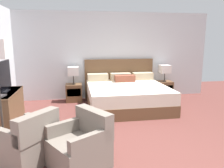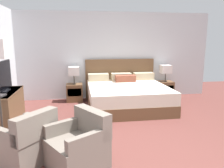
% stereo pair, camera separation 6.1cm
% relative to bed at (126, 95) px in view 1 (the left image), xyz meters
% --- Properties ---
extents(ground_plane, '(11.23, 11.23, 0.00)m').
position_rel_bed_xyz_m(ground_plane, '(-0.40, -2.74, -0.32)').
color(ground_plane, brown).
extents(wall_back, '(6.28, 0.06, 2.51)m').
position_rel_bed_xyz_m(wall_back, '(-0.40, 1.03, 0.94)').
color(wall_back, silver).
rests_on(wall_back, ground).
extents(bed, '(2.05, 2.04, 1.16)m').
position_rel_bed_xyz_m(bed, '(0.00, 0.00, 0.00)').
color(bed, brown).
rests_on(bed, ground).
extents(nightstand_left, '(0.45, 0.40, 0.49)m').
position_rel_bed_xyz_m(nightstand_left, '(-1.35, 0.74, -0.07)').
color(nightstand_left, brown).
rests_on(nightstand_left, ground).
extents(nightstand_right, '(0.45, 0.40, 0.49)m').
position_rel_bed_xyz_m(nightstand_right, '(1.35, 0.74, -0.07)').
color(nightstand_right, brown).
rests_on(nightstand_right, ground).
extents(table_lamp_left, '(0.30, 0.30, 0.49)m').
position_rel_bed_xyz_m(table_lamp_left, '(-1.35, 0.74, 0.54)').
color(table_lamp_left, '#332D28').
rests_on(table_lamp_left, nightstand_left).
extents(table_lamp_right, '(0.30, 0.30, 0.49)m').
position_rel_bed_xyz_m(table_lamp_right, '(1.35, 0.74, 0.54)').
color(table_lamp_right, '#332D28').
rests_on(table_lamp_right, nightstand_right).
extents(dresser, '(0.50, 1.13, 0.73)m').
position_rel_bed_xyz_m(dresser, '(-2.67, -1.00, 0.06)').
color(dresser, brown).
rests_on(dresser, ground).
extents(tv, '(0.18, 0.98, 0.59)m').
position_rel_bed_xyz_m(tv, '(-2.67, -0.98, 0.69)').
color(tv, black).
rests_on(tv, dresser).
extents(armchair_by_window, '(0.96, 0.96, 0.76)m').
position_rel_bed_xyz_m(armchair_by_window, '(-1.99, -2.36, -0.03)').
color(armchair_by_window, '#70665B').
rests_on(armchair_by_window, ground).
extents(armchair_companion, '(0.95, 0.94, 0.76)m').
position_rel_bed_xyz_m(armchair_companion, '(-1.24, -2.60, -0.03)').
color(armchair_companion, '#70665B').
rests_on(armchair_companion, ground).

